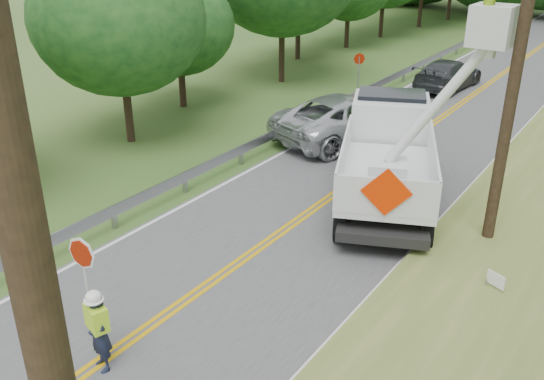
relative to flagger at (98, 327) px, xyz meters
The scene contains 9 objects.
ground 1.00m from the flagger, 142.99° to the left, with size 140.00×140.00×0.00m, color #28521D.
road 14.17m from the flagger, 90.71° to the left, with size 7.20×96.00×0.03m.
guardrail 15.62m from the flagger, 105.59° to the left, with size 0.18×48.00×0.77m.
flagger is the anchor object (origin of this frame).
bucket_truck 11.18m from the flagger, 84.33° to the left, with size 5.95×8.08×7.42m.
suv_silver 14.92m from the flagger, 99.08° to the left, with size 3.01×6.52×1.81m, color silver.
suv_darkgrey 25.04m from the flagger, 94.05° to the left, with size 2.12×5.20×1.51m, color #393C41.
stop_sign_permanent 19.82m from the flagger, 102.40° to the left, with size 0.41×0.38×2.52m.
yard_sign 8.77m from the flagger, 49.66° to the left, with size 0.45×0.22×0.70m.
Camera 1 is at (8.01, -5.73, 7.93)m, focal length 38.64 mm.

